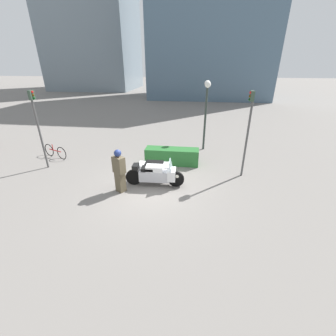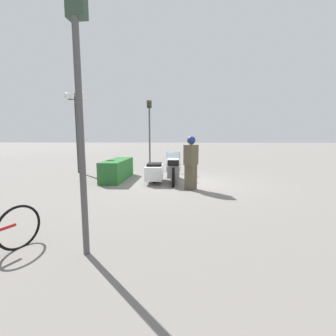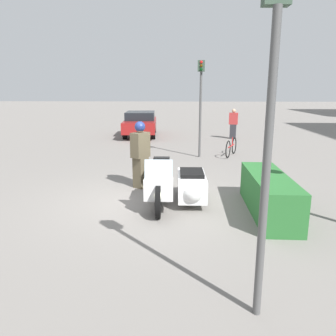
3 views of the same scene
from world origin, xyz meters
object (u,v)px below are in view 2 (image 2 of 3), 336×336
at_px(traffic_light_near, 149,125).
at_px(traffic_light_far, 79,87).
at_px(officer_rider, 191,161).
at_px(twin_lamp_post, 76,113).
at_px(police_motorcycle, 163,170).
at_px(hedge_bush_curbside, 117,169).

distance_m(traffic_light_near, traffic_light_far, 9.33).
xyz_separation_m(officer_rider, twin_lamp_post, (3.35, 5.36, 1.98)).
height_order(officer_rider, twin_lamp_post, twin_lamp_post).
bearing_deg(traffic_light_far, officer_rider, -17.28).
bearing_deg(officer_rider, police_motorcycle, -19.51).
relative_size(twin_lamp_post, traffic_light_far, 1.06).
relative_size(officer_rider, twin_lamp_post, 0.46).
distance_m(police_motorcycle, traffic_light_far, 5.94).
relative_size(police_motorcycle, twin_lamp_post, 0.64).
distance_m(police_motorcycle, twin_lamp_post, 5.40).
xyz_separation_m(officer_rider, traffic_light_far, (-4.29, 1.72, 1.44)).
distance_m(officer_rider, traffic_light_near, 5.63).
height_order(police_motorcycle, officer_rider, officer_rider).
bearing_deg(traffic_light_far, traffic_light_near, 6.63).
distance_m(officer_rider, traffic_light_far, 4.84).
height_order(police_motorcycle, hedge_bush_curbside, police_motorcycle).
xyz_separation_m(twin_lamp_post, traffic_light_far, (-7.64, -3.64, -0.54)).
bearing_deg(police_motorcycle, traffic_light_far, 170.68).
distance_m(twin_lamp_post, traffic_light_near, 3.73).
bearing_deg(police_motorcycle, officer_rider, -144.10).
bearing_deg(hedge_bush_curbside, officer_rider, -120.29).
distance_m(hedge_bush_curbside, twin_lamp_post, 3.83).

